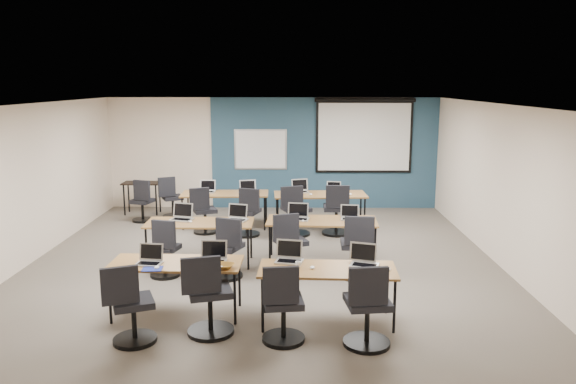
{
  "coord_description": "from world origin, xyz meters",
  "views": [
    {
      "loc": [
        0.53,
        -9.13,
        3.05
      ],
      "look_at": [
        0.42,
        0.4,
        1.19
      ],
      "focal_mm": 35.0,
      "sensor_mm": 36.0,
      "label": 1
    }
  ],
  "objects_px": {
    "task_chair_1": "(208,301)",
    "laptop_9": "(247,190)",
    "laptop_5": "(237,216)",
    "task_chair_10": "(295,215)",
    "laptop_0": "(150,259)",
    "projector_screen": "(364,132)",
    "laptop_6": "(298,215)",
    "training_table_front_left": "(176,266)",
    "task_chair_9": "(247,216)",
    "task_chair_6": "(290,247)",
    "training_table_mid_left": "(200,225)",
    "task_chair_2": "(283,310)",
    "training_table_back_left": "(225,195)",
    "training_table_back_right": "(320,196)",
    "utility_table": "(142,187)",
    "laptop_1": "(213,257)",
    "spare_chair_b": "(142,204)",
    "whiteboard": "(261,150)",
    "laptop_3": "(364,260)",
    "laptop_4": "(182,216)",
    "laptop_7": "(350,216)",
    "task_chair_5": "(227,253)",
    "laptop_10": "(300,189)",
    "task_chair_11": "(337,214)",
    "spare_chair_a": "(171,201)",
    "laptop_8": "(207,189)",
    "task_chair_4": "(164,253)",
    "task_chair_8": "(204,214)",
    "laptop_11": "(334,190)",
    "task_chair_0": "(130,311)",
    "laptop_2": "(289,256)",
    "training_table_front_right": "(327,272)",
    "task_chair_7": "(357,251)",
    "task_chair_3": "(367,312)"
  },
  "relations": [
    {
      "from": "laptop_2",
      "to": "laptop_6",
      "type": "xyz_separation_m",
      "value": [
        0.13,
        2.31,
        0.0
      ]
    },
    {
      "from": "task_chair_1",
      "to": "laptop_11",
      "type": "xyz_separation_m",
      "value": [
        1.89,
        5.38,
        0.35
      ]
    },
    {
      "from": "projector_screen",
      "to": "task_chair_6",
      "type": "relative_size",
      "value": 2.38
    },
    {
      "from": "training_table_mid_left",
      "to": "task_chair_2",
      "type": "xyz_separation_m",
      "value": [
        1.47,
        -2.98,
        -0.27
      ]
    },
    {
      "from": "training_table_mid_left",
      "to": "task_chair_9",
      "type": "height_order",
      "value": "task_chair_9"
    },
    {
      "from": "training_table_front_right",
      "to": "task_chair_3",
      "type": "height_order",
      "value": "task_chair_3"
    },
    {
      "from": "training_table_back_right",
      "to": "utility_table",
      "type": "height_order",
      "value": "utility_table"
    },
    {
      "from": "task_chair_6",
      "to": "task_chair_10",
      "type": "bearing_deg",
      "value": 67.29
    },
    {
      "from": "training_table_back_left",
      "to": "training_table_front_left",
      "type": "bearing_deg",
      "value": -92.9
    },
    {
      "from": "laptop_7",
      "to": "utility_table",
      "type": "distance_m",
      "value": 5.73
    },
    {
      "from": "whiteboard",
      "to": "laptop_7",
      "type": "relative_size",
      "value": 4.08
    },
    {
      "from": "laptop_9",
      "to": "spare_chair_a",
      "type": "bearing_deg",
      "value": 143.71
    },
    {
      "from": "projector_screen",
      "to": "training_table_back_left",
      "type": "distance_m",
      "value": 3.83
    },
    {
      "from": "training_table_front_left",
      "to": "task_chair_9",
      "type": "relative_size",
      "value": 1.72
    },
    {
      "from": "laptop_1",
      "to": "task_chair_4",
      "type": "height_order",
      "value": "laptop_1"
    },
    {
      "from": "laptop_0",
      "to": "task_chair_2",
      "type": "relative_size",
      "value": 0.32
    },
    {
      "from": "laptop_9",
      "to": "laptop_0",
      "type": "bearing_deg",
      "value": -114.39
    },
    {
      "from": "laptop_4",
      "to": "laptop_7",
      "type": "height_order",
      "value": "laptop_4"
    },
    {
      "from": "task_chair_5",
      "to": "laptop_8",
      "type": "relative_size",
      "value": 3.06
    },
    {
      "from": "laptop_4",
      "to": "laptop_6",
      "type": "relative_size",
      "value": 1.01
    },
    {
      "from": "training_table_back_right",
      "to": "task_chair_11",
      "type": "height_order",
      "value": "task_chair_11"
    },
    {
      "from": "training_table_front_right",
      "to": "training_table_back_right",
      "type": "relative_size",
      "value": 0.9
    },
    {
      "from": "whiteboard",
      "to": "task_chair_11",
      "type": "distance_m",
      "value": 3.17
    },
    {
      "from": "training_table_mid_left",
      "to": "laptop_7",
      "type": "relative_size",
      "value": 5.75
    },
    {
      "from": "laptop_7",
      "to": "laptop_11",
      "type": "relative_size",
      "value": 1.03
    },
    {
      "from": "laptop_2",
      "to": "spare_chair_b",
      "type": "distance_m",
      "value": 6.01
    },
    {
      "from": "whiteboard",
      "to": "laptop_11",
      "type": "distance_m",
      "value": 2.51
    },
    {
      "from": "task_chair_10",
      "to": "laptop_4",
      "type": "bearing_deg",
      "value": -161.91
    },
    {
      "from": "training_table_mid_left",
      "to": "laptop_10",
      "type": "relative_size",
      "value": 5.0
    },
    {
      "from": "utility_table",
      "to": "task_chair_5",
      "type": "bearing_deg",
      "value": -59.52
    },
    {
      "from": "task_chair_8",
      "to": "laptop_7",
      "type": "bearing_deg",
      "value": -52.34
    },
    {
      "from": "whiteboard",
      "to": "laptop_9",
      "type": "bearing_deg",
      "value": -95.81
    },
    {
      "from": "laptop_6",
      "to": "laptop_11",
      "type": "height_order",
      "value": "laptop_6"
    },
    {
      "from": "laptop_0",
      "to": "task_chair_6",
      "type": "bearing_deg",
      "value": 52.45
    },
    {
      "from": "training_table_mid_left",
      "to": "task_chair_2",
      "type": "relative_size",
      "value": 1.81
    },
    {
      "from": "whiteboard",
      "to": "laptop_3",
      "type": "distance_m",
      "value": 6.85
    },
    {
      "from": "training_table_back_left",
      "to": "laptop_0",
      "type": "xyz_separation_m",
      "value": [
        -0.4,
        -4.75,
        0.11
      ]
    },
    {
      "from": "task_chair_1",
      "to": "laptop_9",
      "type": "relative_size",
      "value": 2.99
    },
    {
      "from": "projector_screen",
      "to": "laptop_6",
      "type": "distance_m",
      "value": 4.55
    },
    {
      "from": "laptop_5",
      "to": "task_chair_10",
      "type": "bearing_deg",
      "value": 75.76
    },
    {
      "from": "laptop_4",
      "to": "task_chair_4",
      "type": "distance_m",
      "value": 0.97
    },
    {
      "from": "utility_table",
      "to": "whiteboard",
      "type": "bearing_deg",
      "value": 14.18
    },
    {
      "from": "laptop_5",
      "to": "laptop_0",
      "type": "bearing_deg",
      "value": -93.75
    },
    {
      "from": "task_chair_6",
      "to": "task_chair_10",
      "type": "height_order",
      "value": "task_chair_10"
    },
    {
      "from": "training_table_front_right",
      "to": "task_chair_7",
      "type": "height_order",
      "value": "task_chair_7"
    },
    {
      "from": "utility_table",
      "to": "laptop_5",
      "type": "bearing_deg",
      "value": -52.68
    },
    {
      "from": "training_table_mid_left",
      "to": "task_chair_9",
      "type": "distance_m",
      "value": 1.89
    },
    {
      "from": "laptop_8",
      "to": "laptop_6",
      "type": "bearing_deg",
      "value": -50.07
    },
    {
      "from": "task_chair_0",
      "to": "laptop_3",
      "type": "distance_m",
      "value": 2.96
    },
    {
      "from": "laptop_1",
      "to": "spare_chair_b",
      "type": "distance_m",
      "value": 5.55
    }
  ]
}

